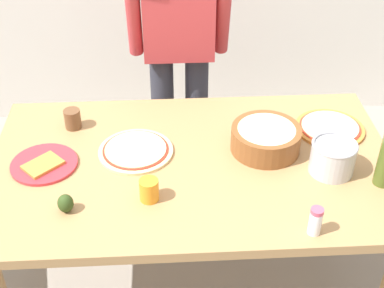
% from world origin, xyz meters
% --- Properties ---
extents(ground, '(8.00, 8.00, 0.00)m').
position_xyz_m(ground, '(0.00, 0.00, 0.00)').
color(ground, gray).
extents(dining_table, '(1.60, 0.96, 0.76)m').
position_xyz_m(dining_table, '(0.00, 0.00, 0.67)').
color(dining_table, '#A37A4C').
rests_on(dining_table, ground).
extents(person_cook, '(0.49, 0.25, 1.62)m').
position_xyz_m(person_cook, '(-0.02, 0.76, 0.94)').
color(person_cook, '#2D2D38').
rests_on(person_cook, ground).
extents(pizza_raw_on_board, '(0.30, 0.30, 0.02)m').
position_xyz_m(pizza_raw_on_board, '(-0.23, 0.07, 0.77)').
color(pizza_raw_on_board, beige).
rests_on(pizza_raw_on_board, dining_table).
extents(pizza_cooked_on_tray, '(0.29, 0.29, 0.02)m').
position_xyz_m(pizza_cooked_on_tray, '(0.60, 0.19, 0.77)').
color(pizza_cooked_on_tray, '#C67A33').
rests_on(pizza_cooked_on_tray, dining_table).
extents(plate_with_slice, '(0.26, 0.26, 0.02)m').
position_xyz_m(plate_with_slice, '(-0.58, 0.01, 0.77)').
color(plate_with_slice, red).
rests_on(plate_with_slice, dining_table).
extents(popcorn_bowl, '(0.28, 0.28, 0.11)m').
position_xyz_m(popcorn_bowl, '(0.30, 0.07, 0.82)').
color(popcorn_bowl, brown).
rests_on(popcorn_bowl, dining_table).
extents(steel_pot, '(0.17, 0.17, 0.13)m').
position_xyz_m(steel_pot, '(0.53, -0.09, 0.83)').
color(steel_pot, '#B7B7BC').
rests_on(steel_pot, dining_table).
extents(cup_orange, '(0.07, 0.07, 0.08)m').
position_xyz_m(cup_orange, '(-0.17, -0.21, 0.80)').
color(cup_orange, orange).
rests_on(cup_orange, dining_table).
extents(cup_small_brown, '(0.07, 0.07, 0.08)m').
position_xyz_m(cup_small_brown, '(-0.50, 0.27, 0.80)').
color(cup_small_brown, brown).
rests_on(cup_small_brown, dining_table).
extents(salt_shaker, '(0.04, 0.04, 0.11)m').
position_xyz_m(salt_shaker, '(0.38, -0.41, 0.81)').
color(salt_shaker, white).
rests_on(salt_shaker, dining_table).
extents(avocado, '(0.06, 0.06, 0.07)m').
position_xyz_m(avocado, '(-0.46, -0.25, 0.80)').
color(avocado, '#2D4219').
rests_on(avocado, dining_table).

